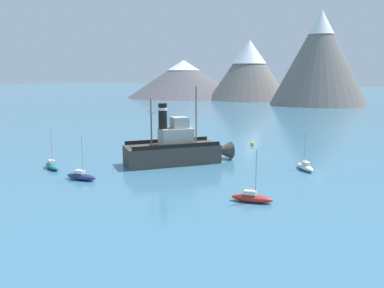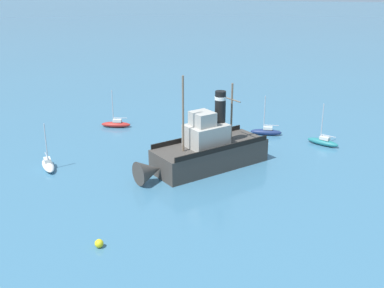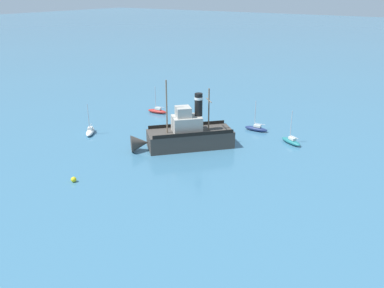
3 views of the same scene
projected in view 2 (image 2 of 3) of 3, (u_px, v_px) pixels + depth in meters
The scene contains 7 objects.
ground_plane at pixel (205, 164), 50.24m from camera, with size 600.00×600.00×0.00m, color teal.
old_tugboat at pixel (205, 151), 48.83m from camera, with size 12.20×12.92×9.90m.
sailboat_navy at pixel (266, 131), 59.25m from camera, with size 3.85×1.29×4.90m.
sailboat_red at pixel (116, 124), 62.14m from camera, with size 3.92×1.64×4.90m.
sailboat_teal at pixel (323, 142), 55.73m from camera, with size 3.88×2.74×4.90m.
sailboat_white at pixel (48, 165), 49.08m from camera, with size 3.18×3.69×4.90m.
mooring_buoy at pixel (99, 243), 35.07m from camera, with size 0.65×0.65×0.65m, color yellow.
Camera 2 is at (-9.10, 45.66, 19.05)m, focal length 45.00 mm.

